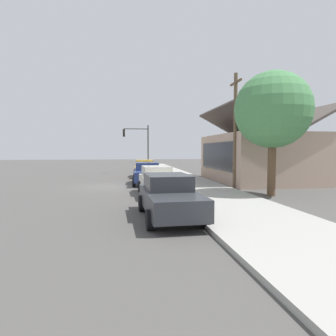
% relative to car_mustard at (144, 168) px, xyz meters
% --- Properties ---
extents(ground_plane, '(120.00, 120.00, 0.00)m').
position_rel_car_mustard_xyz_m(ground_plane, '(7.05, -2.87, -0.81)').
color(ground_plane, '#4C4947').
extents(sidewalk_curb, '(60.00, 4.20, 0.16)m').
position_rel_car_mustard_xyz_m(sidewalk_curb, '(7.05, 2.73, -0.73)').
color(sidewalk_curb, '#A3A099').
rests_on(sidewalk_curb, ground).
extents(car_mustard, '(4.45, 2.16, 1.59)m').
position_rel_car_mustard_xyz_m(car_mustard, '(0.00, 0.00, 0.00)').
color(car_mustard, gold).
rests_on(car_mustard, ground).
extents(car_navy, '(4.66, 2.28, 1.59)m').
position_rel_car_mustard_xyz_m(car_navy, '(5.80, -0.21, 0.00)').
color(car_navy, navy).
rests_on(car_navy, ground).
extents(car_ivory, '(4.43, 2.04, 1.59)m').
position_rel_car_mustard_xyz_m(car_ivory, '(11.01, -0.06, -0.00)').
color(car_ivory, silver).
rests_on(car_ivory, ground).
extents(car_charcoal, '(4.76, 2.13, 1.59)m').
position_rel_car_mustard_xyz_m(car_charcoal, '(16.75, -0.27, 0.00)').
color(car_charcoal, '#2D3035').
rests_on(car_charcoal, ground).
extents(storefront_building, '(10.18, 7.81, 5.86)m').
position_rel_car_mustard_xyz_m(storefront_building, '(5.03, 9.12, 1.20)').
color(storefront_building, tan).
rests_on(storefront_building, ground).
extents(shade_tree, '(4.13, 4.13, 6.75)m').
position_rel_car_mustard_xyz_m(shade_tree, '(12.41, 6.07, 3.84)').
color(shade_tree, brown).
rests_on(shade_tree, ground).
extents(traffic_light_main, '(0.37, 2.79, 5.20)m').
position_rel_car_mustard_xyz_m(traffic_light_main, '(-4.70, -0.33, 2.68)').
color(traffic_light_main, '#383833').
rests_on(traffic_light_main, ground).
extents(utility_pole_wooden, '(1.80, 0.24, 7.50)m').
position_rel_car_mustard_xyz_m(utility_pole_wooden, '(8.90, 5.33, 3.11)').
color(utility_pole_wooden, brown).
rests_on(utility_pole_wooden, ground).
extents(fire_hydrant_red, '(0.22, 0.22, 0.71)m').
position_rel_car_mustard_xyz_m(fire_hydrant_red, '(5.37, 1.33, -0.32)').
color(fire_hydrant_red, red).
rests_on(fire_hydrant_red, sidewalk_curb).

